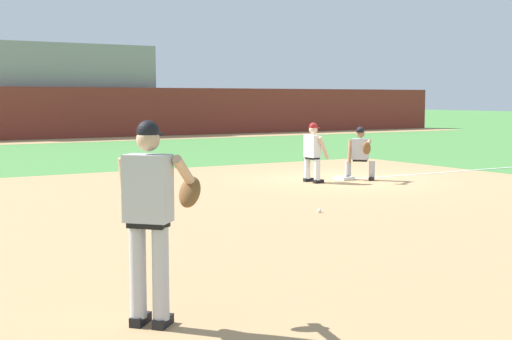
# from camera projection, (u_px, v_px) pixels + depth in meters

# --- Properties ---
(ground_plane) EXTENTS (160.00, 160.00, 0.00)m
(ground_plane) POSITION_uv_depth(u_px,v_px,m) (345.00, 180.00, 17.89)
(ground_plane) COLOR #47843D
(infield_dirt_patch) EXTENTS (18.00, 18.00, 0.01)m
(infield_dirt_patch) POSITION_uv_depth(u_px,v_px,m) (293.00, 219.00, 12.15)
(infield_dirt_patch) COLOR tan
(infield_dirt_patch) RESTS_ON ground
(warning_track_strip) EXTENTS (48.00, 3.20, 0.01)m
(warning_track_strip) POSITION_uv_depth(u_px,v_px,m) (91.00, 140.00, 34.93)
(warning_track_strip) COLOR tan
(warning_track_strip) RESTS_ON ground
(first_base_bag) EXTENTS (0.38, 0.38, 0.09)m
(first_base_bag) POSITION_uv_depth(u_px,v_px,m) (345.00, 178.00, 17.89)
(first_base_bag) COLOR white
(first_base_bag) RESTS_ON ground
(baseball) EXTENTS (0.07, 0.07, 0.07)m
(baseball) POSITION_uv_depth(u_px,v_px,m) (319.00, 211.00, 12.77)
(baseball) COLOR white
(baseball) RESTS_ON ground
(pitcher) EXTENTS (0.85, 0.56, 1.86)m
(pitcher) POSITION_uv_depth(u_px,v_px,m) (152.00, 210.00, 6.34)
(pitcher) COLOR black
(pitcher) RESTS_ON ground
(first_baseman) EXTENTS (0.76, 1.08, 1.34)m
(first_baseman) POSITION_uv_depth(u_px,v_px,m) (361.00, 151.00, 17.74)
(first_baseman) COLOR black
(first_baseman) RESTS_ON ground
(baserunner) EXTENTS (0.44, 0.60, 1.46)m
(baserunner) POSITION_uv_depth(u_px,v_px,m) (313.00, 150.00, 17.27)
(baserunner) COLOR black
(baserunner) RESTS_ON ground
(outfield_wall) EXTENTS (48.00, 0.50, 2.60)m
(outfield_wall) POSITION_uv_depth(u_px,v_px,m) (78.00, 113.00, 36.50)
(outfield_wall) COLOR maroon
(outfield_wall) RESTS_ON ground
(stadium_seating_block) EXTENTS (9.34, 4.20, 4.90)m
(stadium_seating_block) POSITION_uv_depth(u_px,v_px,m) (62.00, 90.00, 38.85)
(stadium_seating_block) COLOR gray
(stadium_seating_block) RESTS_ON ground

